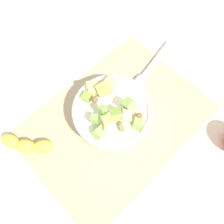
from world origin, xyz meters
name	(u,v)px	position (x,y,z in m)	size (l,w,h in m)	color
ground_plane	(115,122)	(0.00, 0.00, 0.00)	(2.40, 2.40, 0.00)	silver
placemat	(115,121)	(0.00, 0.00, 0.00)	(0.51, 0.37, 0.01)	tan
salad_bowl	(112,113)	(0.00, -0.01, 0.05)	(0.22, 0.22, 0.12)	white
serving_spoon	(148,71)	(-0.19, -0.05, 0.01)	(0.21, 0.07, 0.01)	#B7B7BC
banana_whole	(26,145)	(0.23, -0.12, 0.02)	(0.11, 0.14, 0.04)	yellow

